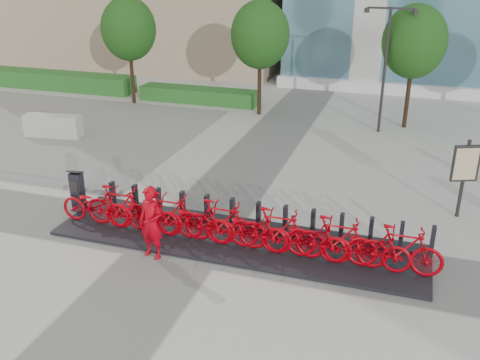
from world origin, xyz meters
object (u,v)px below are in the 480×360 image
(bike_0, at_px, (95,205))
(map_sign, at_px, (465,167))
(jersey_barrier, at_px, (53,126))
(kiosk, at_px, (78,191))
(worker_red, at_px, (151,223))

(bike_0, height_order, map_sign, map_sign)
(map_sign, bearing_deg, jersey_barrier, 148.02)
(bike_0, bearing_deg, jersey_barrier, 43.32)
(bike_0, relative_size, map_sign, 0.89)
(kiosk, height_order, worker_red, worker_red)
(worker_red, xyz_separation_m, jersey_barrier, (-8.09, 7.24, -0.47))
(worker_red, bearing_deg, jersey_barrier, 151.20)
(bike_0, bearing_deg, map_sign, -68.71)
(jersey_barrier, bearing_deg, kiosk, -56.92)
(bike_0, relative_size, kiosk, 1.59)
(worker_red, height_order, jersey_barrier, worker_red)
(bike_0, xyz_separation_m, worker_red, (2.18, -0.98, 0.31))
(bike_0, height_order, kiosk, kiosk)
(kiosk, distance_m, map_sign, 10.77)
(worker_red, distance_m, map_sign, 8.58)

